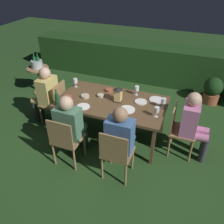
{
  "coord_description": "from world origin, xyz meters",
  "views": [
    {
      "loc": [
        1.22,
        -3.19,
        2.77
      ],
      "look_at": [
        0.0,
        0.0,
        0.52
      ],
      "focal_mm": 37.72,
      "sensor_mm": 36.0,
      "label": 1
    }
  ],
  "objects_px": {
    "green_bottle_on_table": "(57,100)",
    "side_table": "(39,76)",
    "chair_side_left_a": "(65,139)",
    "wine_glass_c": "(164,101)",
    "lantern_centerpiece": "(118,93)",
    "wine_glass_b": "(75,81)",
    "potted_plant_by_hedge": "(213,90)",
    "wine_glass_d": "(137,89)",
    "plate_b": "(83,107)",
    "wine_glass_a": "(157,110)",
    "bowl_salad": "(109,90)",
    "person_in_pink": "(194,123)",
    "ice_bucket": "(37,63)",
    "chair_head_far": "(179,128)",
    "bowl_bread": "(68,98)",
    "chair_head_near": "(55,101)",
    "plate_a": "(127,110)",
    "plate_c": "(141,102)",
    "person_in_mustard": "(45,93)",
    "bowl_dip": "(101,95)",
    "bowl_olives": "(85,96)",
    "person_in_green": "(71,124)",
    "plate_d": "(156,100)",
    "dining_table": "(112,104)",
    "chair_side_left_b": "(116,153)",
    "person_in_blue": "(121,136)"
  },
  "relations": [
    {
      "from": "bowl_olives",
      "to": "wine_glass_a",
      "type": "bearing_deg",
      "value": -6.65
    },
    {
      "from": "bowl_olives",
      "to": "ice_bucket",
      "type": "relative_size",
      "value": 0.42
    },
    {
      "from": "plate_a",
      "to": "potted_plant_by_hedge",
      "type": "bearing_deg",
      "value": 57.4
    },
    {
      "from": "person_in_mustard",
      "to": "bowl_dip",
      "type": "height_order",
      "value": "person_in_mustard"
    },
    {
      "from": "green_bottle_on_table",
      "to": "side_table",
      "type": "relative_size",
      "value": 0.45
    },
    {
      "from": "chair_head_far",
      "to": "bowl_bread",
      "type": "xyz_separation_m",
      "value": [
        -1.88,
        -0.21,
        0.29
      ]
    },
    {
      "from": "chair_head_near",
      "to": "person_in_mustard",
      "type": "relative_size",
      "value": 0.76
    },
    {
      "from": "person_in_mustard",
      "to": "chair_side_left_a",
      "type": "height_order",
      "value": "person_in_mustard"
    },
    {
      "from": "lantern_centerpiece",
      "to": "plate_a",
      "type": "bearing_deg",
      "value": -42.26
    },
    {
      "from": "bowl_dip",
      "to": "side_table",
      "type": "relative_size",
      "value": 0.18
    },
    {
      "from": "bowl_olives",
      "to": "potted_plant_by_hedge",
      "type": "height_order",
      "value": "bowl_olives"
    },
    {
      "from": "wine_glass_d",
      "to": "plate_b",
      "type": "height_order",
      "value": "wine_glass_d"
    },
    {
      "from": "chair_side_left_b",
      "to": "wine_glass_b",
      "type": "relative_size",
      "value": 5.15
    },
    {
      "from": "person_in_blue",
      "to": "wine_glass_d",
      "type": "bearing_deg",
      "value": 94.45
    },
    {
      "from": "person_in_blue",
      "to": "bowl_bread",
      "type": "bearing_deg",
      "value": 156.4
    },
    {
      "from": "plate_d",
      "to": "bowl_salad",
      "type": "xyz_separation_m",
      "value": [
        -0.87,
        0.01,
        0.02
      ]
    },
    {
      "from": "wine_glass_b",
      "to": "potted_plant_by_hedge",
      "type": "xyz_separation_m",
      "value": [
        2.47,
        1.66,
        -0.54
      ]
    },
    {
      "from": "person_in_mustard",
      "to": "bowl_olives",
      "type": "bearing_deg",
      "value": -2.9
    },
    {
      "from": "wine_glass_a",
      "to": "plate_c",
      "type": "relative_size",
      "value": 0.82
    },
    {
      "from": "dining_table",
      "to": "plate_d",
      "type": "bearing_deg",
      "value": 23.16
    },
    {
      "from": "lantern_centerpiece",
      "to": "wine_glass_b",
      "type": "relative_size",
      "value": 1.57
    },
    {
      "from": "person_in_blue",
      "to": "wine_glass_d",
      "type": "xyz_separation_m",
      "value": [
        -0.08,
        1.06,
        0.22
      ]
    },
    {
      "from": "bowl_bread",
      "to": "potted_plant_by_hedge",
      "type": "height_order",
      "value": "bowl_bread"
    },
    {
      "from": "side_table",
      "to": "ice_bucket",
      "type": "relative_size",
      "value": 1.87
    },
    {
      "from": "chair_side_left_b",
      "to": "potted_plant_by_hedge",
      "type": "distance_m",
      "value": 3.08
    },
    {
      "from": "person_in_pink",
      "to": "chair_side_left_a",
      "type": "relative_size",
      "value": 1.32
    },
    {
      "from": "lantern_centerpiece",
      "to": "ice_bucket",
      "type": "height_order",
      "value": "lantern_centerpiece"
    },
    {
      "from": "chair_head_far",
      "to": "plate_c",
      "type": "bearing_deg",
      "value": 168.53
    },
    {
      "from": "chair_head_near",
      "to": "wine_glass_d",
      "type": "bearing_deg",
      "value": 13.57
    },
    {
      "from": "plate_d",
      "to": "lantern_centerpiece",
      "type": "bearing_deg",
      "value": -156.26
    },
    {
      "from": "person_in_mustard",
      "to": "bowl_olives",
      "type": "relative_size",
      "value": 7.98
    },
    {
      "from": "potted_plant_by_hedge",
      "to": "plate_b",
      "type": "bearing_deg",
      "value": -131.99
    },
    {
      "from": "bowl_salad",
      "to": "plate_b",
      "type": "bearing_deg",
      "value": -106.85
    },
    {
      "from": "person_in_green",
      "to": "ice_bucket",
      "type": "relative_size",
      "value": 3.35
    },
    {
      "from": "person_in_mustard",
      "to": "person_in_blue",
      "type": "height_order",
      "value": "same"
    },
    {
      "from": "wine_glass_b",
      "to": "plate_a",
      "type": "relative_size",
      "value": 0.68
    },
    {
      "from": "wine_glass_a",
      "to": "bowl_salad",
      "type": "height_order",
      "value": "wine_glass_a"
    },
    {
      "from": "chair_head_far",
      "to": "bowl_dip",
      "type": "bearing_deg",
      "value": 177.03
    },
    {
      "from": "wine_glass_c",
      "to": "wine_glass_b",
      "type": "bearing_deg",
      "value": 175.01
    },
    {
      "from": "person_in_green",
      "to": "plate_c",
      "type": "height_order",
      "value": "person_in_green"
    },
    {
      "from": "green_bottle_on_table",
      "to": "wine_glass_c",
      "type": "height_order",
      "value": "green_bottle_on_table"
    },
    {
      "from": "ice_bucket",
      "to": "bowl_olives",
      "type": "bearing_deg",
      "value": -29.92
    },
    {
      "from": "plate_a",
      "to": "plate_c",
      "type": "bearing_deg",
      "value": 65.75
    },
    {
      "from": "chair_head_far",
      "to": "person_in_pink",
      "type": "relative_size",
      "value": 0.76
    },
    {
      "from": "person_in_mustard",
      "to": "plate_a",
      "type": "xyz_separation_m",
      "value": [
        1.67,
        -0.17,
        0.11
      ]
    },
    {
      "from": "potted_plant_by_hedge",
      "to": "lantern_centerpiece",
      "type": "bearing_deg",
      "value": -129.73
    },
    {
      "from": "chair_side_left_a",
      "to": "wine_glass_c",
      "type": "relative_size",
      "value": 5.15
    },
    {
      "from": "wine_glass_d",
      "to": "ice_bucket",
      "type": "relative_size",
      "value": 0.49
    },
    {
      "from": "dining_table",
      "to": "wine_glass_b",
      "type": "height_order",
      "value": "wine_glass_b"
    },
    {
      "from": "plate_a",
      "to": "potted_plant_by_hedge",
      "type": "distance_m",
      "value": 2.51
    }
  ]
}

